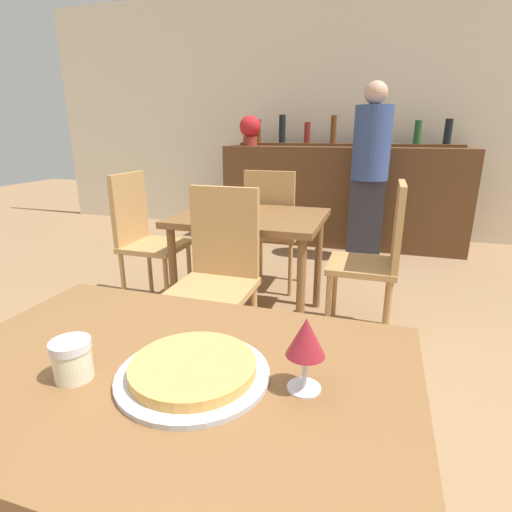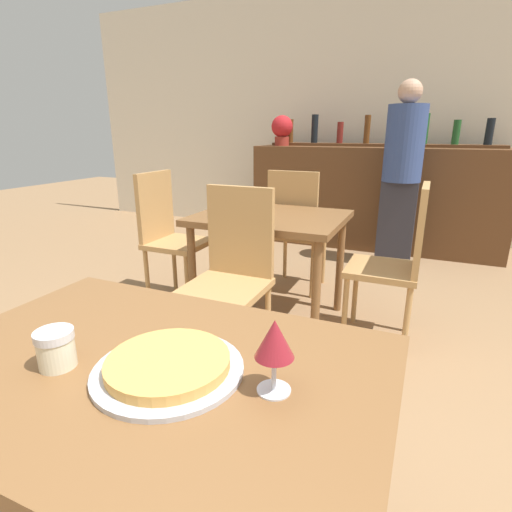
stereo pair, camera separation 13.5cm
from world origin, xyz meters
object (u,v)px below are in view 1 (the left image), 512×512
Objects in this scene: chair_far_side_front at (219,267)px; cheese_shaker at (72,359)px; chair_far_side_left at (144,232)px; wine_glass at (306,339)px; chair_far_side_back at (272,224)px; person_standing at (370,168)px; chair_far_side_right at (378,252)px; pizza_tray at (193,370)px; potted_plant at (250,129)px.

chair_far_side_front is 10.89× the size of cheese_shaker.
chair_far_side_left is 6.01× the size of wine_glass.
chair_far_side_back is at bearing 90.00° from chair_far_side_front.
person_standing is at bearing -43.01° from chair_far_side_left.
chair_far_side_front is 0.96m from chair_far_side_right.
chair_far_side_front is at bearing -124.11° from chair_far_side_left.
pizza_tray is (0.43, -1.17, 0.20)m from chair_far_side_front.
chair_far_side_back is at bearing 94.73° from cheese_shaker.
cheese_shaker is 0.05× the size of person_standing.
pizza_tray is 0.26m from cheese_shaker.
potted_plant reaches higher than chair_far_side_left.
chair_far_side_left is at bearing 34.11° from chair_far_side_back.
potted_plant is (-1.36, 3.77, 0.41)m from wine_glass.
chair_far_side_left is at bearing -90.00° from chair_far_side_right.
chair_far_side_front is 1.00× the size of chair_far_side_back.
chair_far_side_front and chair_far_side_left have the same top height.
potted_plant is (-1.12, 3.80, 0.51)m from pizza_tray.
wine_glass is 4.03m from potted_plant.
potted_plant reaches higher than chair_far_side_right.
wine_glass is (0.48, 0.11, 0.07)m from cheese_shaker.
chair_far_side_back is 0.96m from chair_far_side_left.
cheese_shaker is (0.19, -1.25, 0.23)m from chair_far_side_front.
person_standing is (-0.14, 1.56, 0.35)m from chair_far_side_right.
chair_far_side_left is 2.91× the size of pizza_tray.
chair_far_side_front is 2.91× the size of potted_plant.
chair_far_side_back is 2.91× the size of pizza_tray.
cheese_shaker is at bearing -97.95° from person_standing.
pizza_tray is at bearing 100.91° from chair_far_side_back.
person_standing reaches higher than cheese_shaker.
chair_far_side_front and chair_far_side_right have the same top height.
chair_far_side_right is at bearing 85.63° from wine_glass.
chair_far_side_right is at bearing -85.02° from person_standing.
chair_far_side_left is 2.21m from potted_plant.
chair_far_side_right is at bearing 145.89° from chair_far_side_back.
person_standing reaches higher than pizza_tray.
potted_plant reaches higher than cheese_shaker.
person_standing reaches higher than chair_far_side_right.
chair_far_side_front is 1.26m from pizza_tray.
chair_far_side_front is 1.08m from chair_far_side_back.
chair_far_side_front is 2.23m from person_standing.
chair_far_side_left is at bearing 125.73° from pizza_tray.
person_standing is (1.46, 1.56, 0.35)m from chair_far_side_left.
cheese_shaker is at bearing -151.06° from chair_far_side_left.
chair_far_side_right is 1.61m from person_standing.
person_standing is (0.47, 3.35, 0.12)m from cheese_shaker.
wine_glass is at bearing -70.22° from potted_plant.
pizza_tray is at bearing -172.62° from wine_glass.
chair_far_side_left is at bearing -92.96° from potted_plant.
chair_far_side_front is at bearing -75.35° from potted_plant.
chair_far_side_left is at bearing -133.01° from person_standing.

